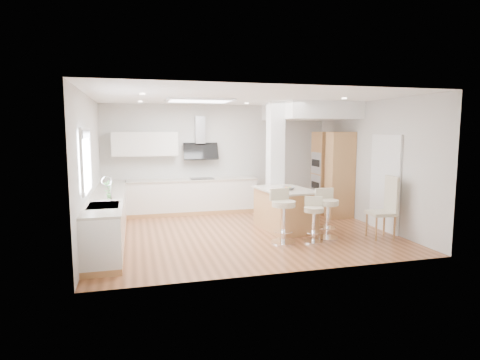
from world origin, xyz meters
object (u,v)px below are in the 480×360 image
object	(u,v)px
bar_stool_a	(283,213)
bar_stool_b	(314,217)
dining_chair	(386,205)
bar_stool_c	(327,211)
peninsula	(285,209)

from	to	relation	value
bar_stool_a	bar_stool_b	size ratio (longest dim) A/B	1.19
bar_stool_a	bar_stool_b	bearing A→B (deg)	-17.76
dining_chair	bar_stool_a	bearing A→B (deg)	179.72
bar_stool_b	bar_stool_c	bearing A→B (deg)	47.73
peninsula	bar_stool_c	distance (m)	1.06
peninsula	bar_stool_c	bearing A→B (deg)	-65.53
peninsula	bar_stool_a	bearing A→B (deg)	-119.16
peninsula	bar_stool_b	size ratio (longest dim) A/B	1.78
peninsula	bar_stool_c	xyz separation A→B (m)	(0.53, -0.91, 0.11)
bar_stool_b	peninsula	bearing A→B (deg)	120.54
peninsula	bar_stool_b	distance (m)	1.10
bar_stool_c	dining_chair	distance (m)	1.19
bar_stool_a	bar_stool_b	xyz separation A→B (m)	(0.59, -0.09, -0.10)
bar_stool_c	dining_chair	xyz separation A→B (m)	(1.15, -0.27, 0.11)
bar_stool_c	dining_chair	size ratio (longest dim) A/B	0.80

